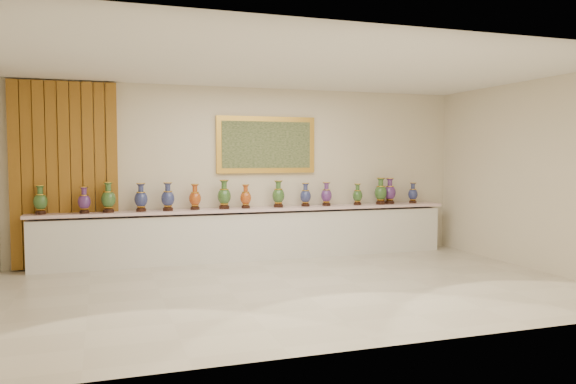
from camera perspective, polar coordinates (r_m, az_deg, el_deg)
name	(u,v)px	position (r m, az deg, el deg)	size (l,w,h in m)	color
ground	(295,288)	(7.77, 0.72, -9.73)	(8.00, 8.00, 0.00)	beige
room	(100,170)	(9.58, -18.53, 2.17)	(8.00, 8.00, 8.00)	beige
counter	(252,234)	(9.82, -3.64, -4.31)	(7.28, 0.48, 0.90)	white
vase_0	(40,201)	(9.46, -23.85, -0.86)	(0.27, 0.27, 0.45)	black
vase_1	(84,201)	(9.38, -19.99, -0.90)	(0.21, 0.21, 0.42)	black
vase_2	(108,199)	(9.38, -17.78, -0.66)	(0.23, 0.23, 0.49)	black
vase_3	(141,199)	(9.42, -14.71, -0.67)	(0.26, 0.26, 0.46)	black
vase_4	(168,198)	(9.43, -12.11, -0.61)	(0.25, 0.25, 0.47)	black
vase_5	(195,198)	(9.54, -9.43, -0.62)	(0.22, 0.22, 0.43)	black
vase_6	(224,196)	(9.62, -6.50, -0.39)	(0.30, 0.30, 0.50)	black
vase_7	(246,198)	(9.70, -4.32, -0.57)	(0.21, 0.21, 0.41)	black
vase_8	(278,195)	(9.86, -0.99, -0.33)	(0.28, 0.28, 0.47)	black
vase_9	(306,196)	(10.05, 1.79, -0.39)	(0.24, 0.24, 0.42)	black
vase_10	(326,195)	(10.18, 3.92, -0.33)	(0.22, 0.22, 0.43)	black
vase_11	(357,195)	(10.41, 7.07, -0.34)	(0.24, 0.24, 0.39)	black
vase_12	(381,192)	(10.61, 9.39, -0.04)	(0.24, 0.24, 0.50)	black
vase_13	(390,192)	(10.75, 10.30, -0.02)	(0.28, 0.28, 0.49)	black
vase_14	(413,194)	(10.99, 12.57, -0.19)	(0.24, 0.24, 0.39)	black
label_card	(201,210)	(9.44, -8.86, -1.83)	(0.10, 0.06, 0.00)	white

